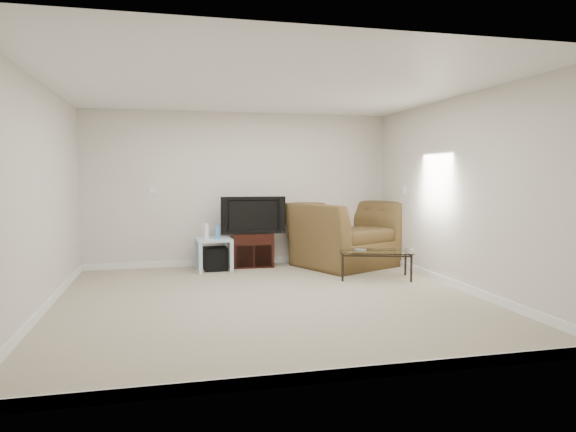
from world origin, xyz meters
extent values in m
plane|color=tan|center=(0.00, 0.00, 0.00)|extent=(5.00, 5.00, 0.00)
plane|color=white|center=(0.00, 0.00, 2.50)|extent=(5.00, 5.00, 0.00)
cube|color=silver|center=(0.00, 2.50, 1.25)|extent=(5.00, 0.02, 2.50)
cube|color=silver|center=(-2.50, 0.00, 1.25)|extent=(0.02, 5.00, 2.50)
cube|color=silver|center=(2.50, 0.00, 1.25)|extent=(0.02, 5.00, 2.50)
cube|color=white|center=(-1.40, 2.49, 1.25)|extent=(0.12, 0.02, 0.12)
cube|color=white|center=(2.49, 1.60, 1.25)|extent=(0.02, 0.09, 0.13)
cube|color=white|center=(2.49, 1.30, 0.30)|extent=(0.02, 0.08, 0.12)
cube|color=black|center=(0.16, 2.24, 0.45)|extent=(0.36, 0.26, 0.05)
imported|color=black|center=(0.16, 2.25, 0.84)|extent=(0.97, 0.22, 0.60)
cube|color=black|center=(-0.46, 2.07, 0.18)|extent=(0.37, 0.37, 0.35)
cube|color=white|center=(-0.62, 2.02, 0.62)|extent=(0.09, 0.18, 0.23)
cube|color=#337FCC|center=(-0.43, 2.03, 0.61)|extent=(0.06, 0.15, 0.20)
imported|color=brown|center=(1.65, 2.05, 0.70)|extent=(1.89, 1.62, 1.40)
cube|color=#B2B2B7|center=(1.54, 1.02, 0.41)|extent=(0.15, 0.13, 0.02)
camera|label=1|loc=(-1.17, -5.91, 1.49)|focal=32.00mm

